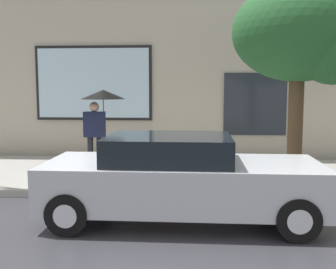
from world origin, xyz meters
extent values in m
plane|color=#333338|center=(0.00, 0.00, 0.00)|extent=(60.00, 60.00, 0.00)
cube|color=gray|center=(0.00, 3.00, 0.07)|extent=(20.00, 4.00, 0.15)
cube|color=#B2A893|center=(0.00, 5.50, 3.50)|extent=(20.00, 0.40, 7.00)
cube|color=black|center=(-2.51, 5.27, 2.31)|extent=(3.47, 0.06, 2.19)
cube|color=silver|center=(-2.51, 5.24, 2.31)|extent=(3.31, 0.03, 2.03)
cube|color=#262B33|center=(2.23, 5.28, 1.70)|extent=(1.80, 0.04, 1.80)
cone|color=#99999E|center=(3.63, 5.15, 3.10)|extent=(0.22, 0.24, 0.24)
cube|color=#B7BABF|center=(0.34, -0.14, 0.62)|extent=(4.45, 1.76, 0.72)
cube|color=black|center=(0.12, -0.14, 1.20)|extent=(2.00, 1.55, 0.42)
cylinder|color=black|center=(2.02, 0.67, 0.32)|extent=(0.64, 0.22, 0.64)
cylinder|color=silver|center=(2.02, 0.67, 0.32)|extent=(0.35, 0.24, 0.35)
cylinder|color=black|center=(2.02, -0.95, 0.32)|extent=(0.64, 0.22, 0.64)
cylinder|color=silver|center=(2.02, -0.95, 0.32)|extent=(0.35, 0.24, 0.35)
cylinder|color=black|center=(-1.33, 0.67, 0.32)|extent=(0.64, 0.22, 0.64)
cylinder|color=silver|center=(-1.33, 0.67, 0.32)|extent=(0.35, 0.24, 0.35)
cylinder|color=black|center=(-1.33, -0.95, 0.32)|extent=(0.64, 0.22, 0.64)
cylinder|color=silver|center=(-1.33, -0.95, 0.32)|extent=(0.35, 0.24, 0.35)
cylinder|color=red|center=(-0.09, 2.00, 0.46)|extent=(0.22, 0.22, 0.62)
sphere|color=#AD1814|center=(-0.09, 2.00, 0.77)|extent=(0.23, 0.23, 0.23)
cylinder|color=#AD1814|center=(-0.09, 1.84, 0.49)|extent=(0.09, 0.12, 0.09)
cylinder|color=#AD1814|center=(-0.09, 2.16, 0.49)|extent=(0.09, 0.12, 0.09)
cylinder|color=red|center=(-0.09, 2.00, 0.18)|extent=(0.30, 0.30, 0.06)
cylinder|color=black|center=(-1.99, 2.87, 0.58)|extent=(0.14, 0.14, 0.85)
cylinder|color=black|center=(-1.77, 2.87, 0.58)|extent=(0.14, 0.14, 0.85)
cube|color=#191E38|center=(-1.88, 2.87, 1.31)|extent=(0.50, 0.22, 0.60)
sphere|color=tan|center=(-1.88, 2.87, 1.72)|extent=(0.23, 0.23, 0.23)
cylinder|color=#4C4C51|center=(-1.66, 2.87, 1.56)|extent=(0.02, 0.02, 0.90)
cone|color=black|center=(-1.66, 2.87, 2.02)|extent=(1.06, 1.06, 0.22)
cylinder|color=#4C3823|center=(2.59, 1.86, 1.36)|extent=(0.31, 0.31, 2.41)
ellipsoid|color=#235628|center=(2.59, 1.86, 3.30)|extent=(2.67, 2.27, 2.00)
sphere|color=#235628|center=(3.19, 1.53, 2.96)|extent=(1.47, 1.47, 1.47)
camera|label=1|loc=(0.59, -6.68, 2.19)|focal=43.60mm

